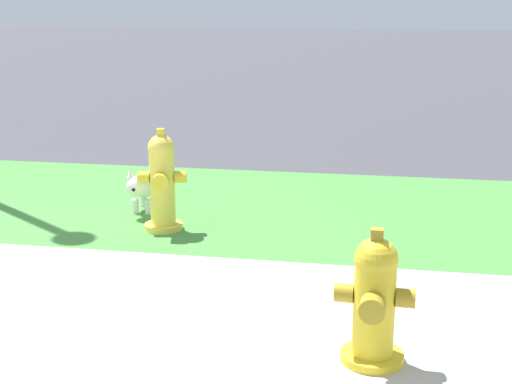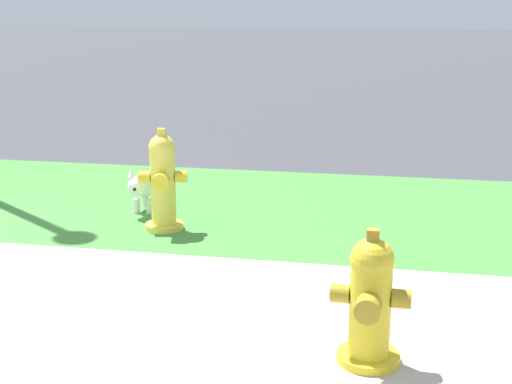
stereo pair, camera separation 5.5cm
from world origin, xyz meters
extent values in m
cylinder|color=yellow|center=(3.71, -0.25, 0.03)|extent=(0.30, 0.30, 0.05)
cylinder|color=yellow|center=(3.71, -0.25, 0.29)|extent=(0.20, 0.20, 0.47)
sphere|color=yellow|center=(3.71, -0.25, 0.52)|extent=(0.21, 0.21, 0.21)
cube|color=#B29323|center=(3.71, -0.25, 0.64)|extent=(0.06, 0.06, 0.06)
cylinder|color=#B29323|center=(3.86, -0.25, 0.34)|extent=(0.09, 0.09, 0.09)
cylinder|color=#B29323|center=(3.57, -0.24, 0.34)|extent=(0.09, 0.09, 0.09)
cylinder|color=#B29323|center=(3.71, -0.39, 0.34)|extent=(0.12, 0.10, 0.12)
cylinder|color=yellow|center=(2.08, 1.61, 0.03)|extent=(0.29, 0.29, 0.05)
cylinder|color=yellow|center=(2.08, 1.61, 0.35)|extent=(0.19, 0.19, 0.59)
sphere|color=yellow|center=(2.08, 1.61, 0.64)|extent=(0.20, 0.20, 0.20)
cube|color=yellow|center=(2.08, 1.61, 0.76)|extent=(0.07, 0.07, 0.06)
cylinder|color=yellow|center=(2.22, 1.64, 0.42)|extent=(0.11, 0.11, 0.09)
cylinder|color=yellow|center=(1.94, 1.58, 0.42)|extent=(0.11, 0.11, 0.09)
cylinder|color=yellow|center=(2.11, 1.47, 0.42)|extent=(0.14, 0.12, 0.12)
ellipsoid|color=white|center=(1.76, 2.12, 0.23)|extent=(0.22, 0.37, 0.21)
sphere|color=white|center=(1.77, 1.89, 0.26)|extent=(0.17, 0.17, 0.17)
sphere|color=black|center=(1.77, 1.82, 0.25)|extent=(0.03, 0.03, 0.03)
cone|color=white|center=(1.82, 1.89, 0.37)|extent=(0.06, 0.06, 0.08)
cone|color=white|center=(1.72, 1.88, 0.37)|extent=(0.06, 0.06, 0.08)
cylinder|color=white|center=(1.82, 2.01, 0.06)|extent=(0.06, 0.06, 0.12)
cylinder|color=white|center=(1.71, 2.00, 0.06)|extent=(0.06, 0.06, 0.12)
cylinder|color=white|center=(1.82, 2.24, 0.06)|extent=(0.06, 0.06, 0.12)
cylinder|color=white|center=(1.70, 2.23, 0.06)|extent=(0.06, 0.06, 0.12)
cylinder|color=white|center=(1.76, 2.32, 0.29)|extent=(0.05, 0.05, 0.11)
camera|label=1|loc=(3.73, -3.41, 1.65)|focal=50.00mm
camera|label=2|loc=(3.79, -3.40, 1.65)|focal=50.00mm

